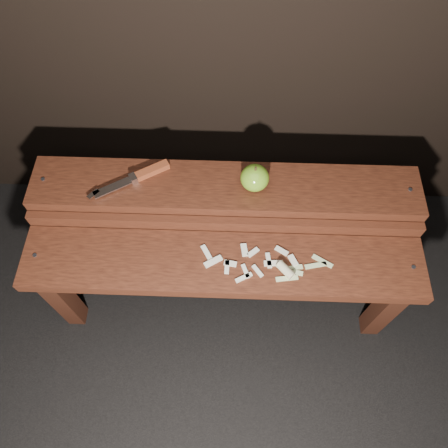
{
  "coord_description": "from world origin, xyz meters",
  "views": [
    {
      "loc": [
        0.02,
        -0.59,
        1.59
      ],
      "look_at": [
        0.0,
        0.06,
        0.45
      ],
      "focal_mm": 35.0,
      "sensor_mm": 36.0,
      "label": 1
    }
  ],
  "objects_px": {
    "knife": "(142,175)",
    "bench_front_tier": "(223,274)",
    "bench_rear_tier": "(225,201)",
    "apple": "(255,178)"
  },
  "relations": [
    {
      "from": "apple",
      "to": "bench_rear_tier",
      "type": "bearing_deg",
      "value": -177.17
    },
    {
      "from": "bench_front_tier",
      "to": "bench_rear_tier",
      "type": "xyz_separation_m",
      "value": [
        0.0,
        0.23,
        0.06
      ]
    },
    {
      "from": "bench_front_tier",
      "to": "bench_rear_tier",
      "type": "height_order",
      "value": "bench_rear_tier"
    },
    {
      "from": "bench_front_tier",
      "to": "bench_rear_tier",
      "type": "relative_size",
      "value": 1.0
    },
    {
      "from": "bench_rear_tier",
      "to": "knife",
      "type": "xyz_separation_m",
      "value": [
        -0.26,
        0.02,
        0.1
      ]
    },
    {
      "from": "apple",
      "to": "bench_front_tier",
      "type": "bearing_deg",
      "value": -110.72
    },
    {
      "from": "bench_front_tier",
      "to": "knife",
      "type": "distance_m",
      "value": 0.39
    },
    {
      "from": "bench_front_tier",
      "to": "knife",
      "type": "bearing_deg",
      "value": 135.42
    },
    {
      "from": "knife",
      "to": "bench_front_tier",
      "type": "bearing_deg",
      "value": -44.58
    },
    {
      "from": "bench_rear_tier",
      "to": "apple",
      "type": "relative_size",
      "value": 13.35
    }
  ]
}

